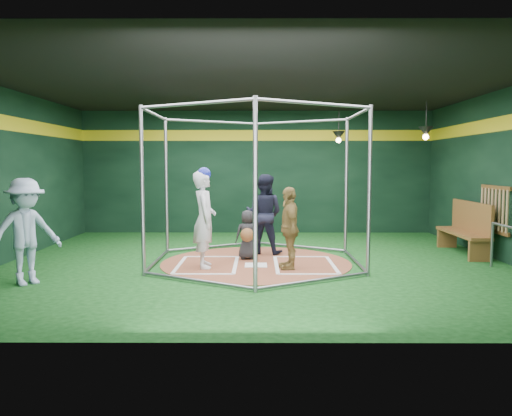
{
  "coord_description": "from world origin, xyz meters",
  "views": [
    {
      "loc": [
        0.04,
        -9.87,
        1.97
      ],
      "look_at": [
        0.0,
        0.1,
        1.1
      ],
      "focal_mm": 35.0,
      "sensor_mm": 36.0,
      "label": 1
    }
  ],
  "objects_px": {
    "batter_figure": "(204,218)",
    "umpire": "(264,214)",
    "visitor_leopard": "(289,228)",
    "dugout_bench": "(467,227)"
  },
  "relations": [
    {
      "from": "visitor_leopard",
      "to": "dugout_bench",
      "type": "bearing_deg",
      "value": 106.22
    },
    {
      "from": "batter_figure",
      "to": "dugout_bench",
      "type": "height_order",
      "value": "batter_figure"
    },
    {
      "from": "umpire",
      "to": "dugout_bench",
      "type": "xyz_separation_m",
      "value": [
        4.47,
        -0.01,
        -0.29
      ]
    },
    {
      "from": "visitor_leopard",
      "to": "batter_figure",
      "type": "bearing_deg",
      "value": -99.82
    },
    {
      "from": "batter_figure",
      "to": "umpire",
      "type": "height_order",
      "value": "batter_figure"
    },
    {
      "from": "umpire",
      "to": "dugout_bench",
      "type": "relative_size",
      "value": 0.88
    },
    {
      "from": "umpire",
      "to": "visitor_leopard",
      "type": "bearing_deg",
      "value": 123.03
    },
    {
      "from": "visitor_leopard",
      "to": "umpire",
      "type": "xyz_separation_m",
      "value": [
        -0.45,
        1.63,
        0.1
      ]
    },
    {
      "from": "batter_figure",
      "to": "visitor_leopard",
      "type": "bearing_deg",
      "value": -4.09
    },
    {
      "from": "visitor_leopard",
      "to": "umpire",
      "type": "height_order",
      "value": "umpire"
    }
  ]
}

